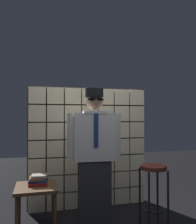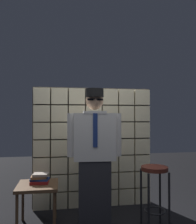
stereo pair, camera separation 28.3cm
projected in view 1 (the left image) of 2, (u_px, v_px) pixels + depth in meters
glass_block_wall at (89, 147)px, 3.69m from camera, size 1.92×0.10×1.92m
standing_person at (94, 154)px, 3.00m from camera, size 0.72×0.32×1.80m
bar_stool at (153, 181)px, 2.99m from camera, size 0.34×0.34×0.80m
side_table at (36, 192)px, 2.92m from camera, size 0.52×0.52×0.55m
book_stack at (38, 180)px, 2.96m from camera, size 0.25×0.20×0.13m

